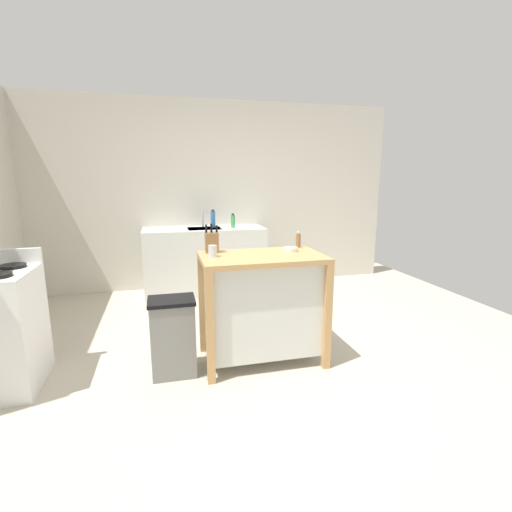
# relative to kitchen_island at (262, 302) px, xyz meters

# --- Properties ---
(ground_plane) EXTENTS (6.14, 6.14, 0.00)m
(ground_plane) POSITION_rel_kitchen_island_xyz_m (-0.01, 0.02, -0.52)
(ground_plane) COLOR #BCB29E
(ground_plane) RESTS_ON ground
(wall_back) EXTENTS (5.14, 0.10, 2.60)m
(wall_back) POSITION_rel_kitchen_island_xyz_m (-0.01, 2.45, 0.78)
(wall_back) COLOR beige
(wall_back) RESTS_ON ground
(kitchen_island) EXTENTS (1.01, 0.62, 0.93)m
(kitchen_island) POSITION_rel_kitchen_island_xyz_m (0.00, 0.00, 0.00)
(kitchen_island) COLOR tan
(kitchen_island) RESTS_ON ground
(knife_block) EXTENTS (0.11, 0.09, 0.24)m
(knife_block) POSITION_rel_kitchen_island_xyz_m (-0.39, 0.21, 0.50)
(knife_block) COLOR olive
(knife_block) RESTS_ON kitchen_island
(bowl_ceramic_small) EXTENTS (0.12, 0.12, 0.04)m
(bowl_ceramic_small) POSITION_rel_kitchen_island_xyz_m (0.28, 0.09, 0.43)
(bowl_ceramic_small) COLOR silver
(bowl_ceramic_small) RESTS_ON kitchen_island
(drinking_cup) EXTENTS (0.07, 0.07, 0.09)m
(drinking_cup) POSITION_rel_kitchen_island_xyz_m (-0.40, 0.02, 0.46)
(drinking_cup) COLOR silver
(drinking_cup) RESTS_ON kitchen_island
(pepper_grinder) EXTENTS (0.04, 0.04, 0.15)m
(pepper_grinder) POSITION_rel_kitchen_island_xyz_m (0.41, 0.25, 0.48)
(pepper_grinder) COLOR olive
(pepper_grinder) RESTS_ON kitchen_island
(trash_bin) EXTENTS (0.36, 0.28, 0.63)m
(trash_bin) POSITION_rel_kitchen_island_xyz_m (-0.75, -0.07, -0.20)
(trash_bin) COLOR slate
(trash_bin) RESTS_ON ground
(sink_counter) EXTENTS (1.61, 0.60, 0.89)m
(sink_counter) POSITION_rel_kitchen_island_xyz_m (-0.24, 2.10, -0.07)
(sink_counter) COLOR silver
(sink_counter) RESTS_ON ground
(sink_faucet) EXTENTS (0.02, 0.02, 0.22)m
(sink_faucet) POSITION_rel_kitchen_island_xyz_m (-0.24, 2.24, 0.48)
(sink_faucet) COLOR #B7BCC1
(sink_faucet) RESTS_ON sink_counter
(bottle_dish_soap) EXTENTS (0.06, 0.06, 0.24)m
(bottle_dish_soap) POSITION_rel_kitchen_island_xyz_m (-0.11, 2.14, 0.49)
(bottle_dish_soap) COLOR blue
(bottle_dish_soap) RESTS_ON sink_counter
(bottle_hand_soap) EXTENTS (0.06, 0.06, 0.19)m
(bottle_hand_soap) POSITION_rel_kitchen_island_xyz_m (0.15, 2.06, 0.46)
(bottle_hand_soap) COLOR green
(bottle_hand_soap) RESTS_ON sink_counter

